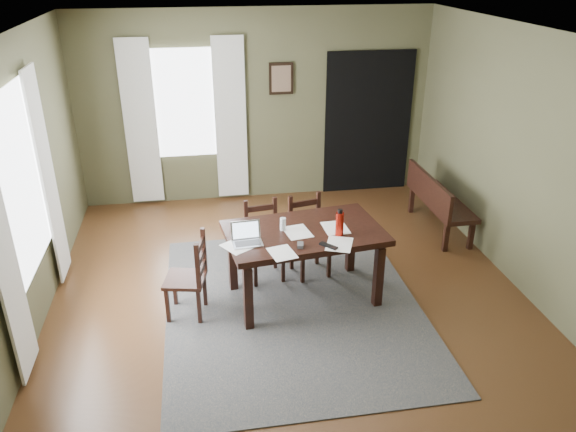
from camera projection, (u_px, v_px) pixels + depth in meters
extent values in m
cube|color=#492C16|center=(293.00, 306.00, 5.86)|extent=(5.00, 6.00, 0.01)
cube|color=brown|center=(257.00, 107.00, 7.96)|extent=(5.00, 0.02, 2.70)
cube|color=brown|center=(405.00, 427.00, 2.60)|extent=(5.00, 0.02, 2.70)
cube|color=brown|center=(12.00, 204.00, 4.91)|extent=(0.02, 6.00, 2.70)
cube|color=brown|center=(537.00, 171.00, 5.65)|extent=(0.02, 6.00, 2.70)
cube|color=white|center=(294.00, 37.00, 4.70)|extent=(5.00, 6.00, 0.02)
cube|color=#3E3E3E|center=(293.00, 305.00, 5.85)|extent=(2.60, 3.20, 0.01)
cube|color=black|center=(304.00, 233.00, 5.69)|extent=(1.68, 1.14, 0.06)
cube|color=black|center=(304.00, 238.00, 5.71)|extent=(1.49, 0.95, 0.05)
cube|color=black|center=(248.00, 298.00, 5.37)|extent=(0.09, 0.09, 0.67)
cube|color=black|center=(233.00, 261.00, 6.00)|extent=(0.09, 0.09, 0.67)
cube|color=black|center=(378.00, 276.00, 5.73)|extent=(0.09, 0.09, 0.67)
cube|color=black|center=(351.00, 244.00, 6.36)|extent=(0.09, 0.09, 0.67)
cube|color=black|center=(185.00, 279.00, 5.56)|extent=(0.46, 0.46, 0.04)
cube|color=black|center=(175.00, 288.00, 5.79)|extent=(0.04, 0.04, 0.38)
cube|color=black|center=(205.00, 289.00, 5.78)|extent=(0.04, 0.04, 0.38)
cube|color=black|center=(168.00, 306.00, 5.51)|extent=(0.04, 0.04, 0.38)
cube|color=black|center=(199.00, 306.00, 5.50)|extent=(0.04, 0.04, 0.38)
cube|color=black|center=(204.00, 250.00, 5.59)|extent=(0.05, 0.05, 0.48)
cube|color=black|center=(198.00, 267.00, 5.29)|extent=(0.05, 0.05, 0.48)
cube|color=black|center=(202.00, 269.00, 5.50)|extent=(0.08, 0.28, 0.06)
cube|color=black|center=(201.00, 258.00, 5.44)|extent=(0.08, 0.28, 0.06)
cube|color=black|center=(200.00, 246.00, 5.39)|extent=(0.08, 0.28, 0.06)
cube|color=black|center=(265.00, 246.00, 6.20)|extent=(0.44, 0.44, 0.04)
cube|color=black|center=(255.00, 271.00, 6.11)|extent=(0.04, 0.04, 0.38)
cube|color=black|center=(249.00, 257.00, 6.38)|extent=(0.04, 0.04, 0.38)
cube|color=black|center=(283.00, 267.00, 6.19)|extent=(0.04, 0.04, 0.38)
cube|color=black|center=(275.00, 253.00, 6.46)|extent=(0.04, 0.04, 0.38)
cube|color=black|center=(246.00, 221.00, 6.20)|extent=(0.05, 0.05, 0.48)
cube|color=black|center=(275.00, 217.00, 6.29)|extent=(0.05, 0.05, 0.48)
cube|color=black|center=(261.00, 229.00, 6.30)|extent=(0.29, 0.06, 0.06)
cube|color=black|center=(261.00, 219.00, 6.24)|extent=(0.29, 0.06, 0.06)
cube|color=black|center=(260.00, 208.00, 6.19)|extent=(0.29, 0.06, 0.06)
cube|color=black|center=(310.00, 241.00, 6.27)|extent=(0.47, 0.47, 0.04)
cube|color=black|center=(303.00, 267.00, 6.17)|extent=(0.05, 0.05, 0.39)
cube|color=black|center=(292.00, 254.00, 6.44)|extent=(0.05, 0.05, 0.39)
cube|color=black|center=(329.00, 262.00, 6.28)|extent=(0.05, 0.05, 0.39)
cube|color=black|center=(317.00, 249.00, 6.55)|extent=(0.05, 0.05, 0.39)
cube|color=black|center=(290.00, 216.00, 6.26)|extent=(0.05, 0.05, 0.49)
cube|color=black|center=(318.00, 212.00, 6.37)|extent=(0.05, 0.05, 0.49)
cube|color=black|center=(304.00, 225.00, 6.37)|extent=(0.29, 0.09, 0.07)
cube|color=black|center=(304.00, 214.00, 6.31)|extent=(0.29, 0.09, 0.07)
cube|color=black|center=(304.00, 203.00, 6.26)|extent=(0.29, 0.09, 0.07)
cube|color=black|center=(441.00, 201.00, 7.31)|extent=(0.43, 1.35, 0.06)
cube|color=black|center=(471.00, 235.00, 6.91)|extent=(0.06, 0.06, 0.38)
cube|color=black|center=(446.00, 237.00, 6.86)|extent=(0.06, 0.06, 0.38)
cube|color=black|center=(434.00, 198.00, 7.94)|extent=(0.06, 0.06, 0.38)
cube|color=black|center=(412.00, 200.00, 7.89)|extent=(0.06, 0.06, 0.38)
cube|color=black|center=(429.00, 188.00, 7.20)|extent=(0.05, 1.35, 0.33)
cube|color=#B7B7BC|center=(248.00, 243.00, 5.40)|extent=(0.30, 0.21, 0.01)
cube|color=#B7B7BC|center=(245.00, 230.00, 5.45)|extent=(0.29, 0.07, 0.19)
cube|color=silver|center=(246.00, 230.00, 5.44)|extent=(0.25, 0.05, 0.15)
cube|color=#3F3F42|center=(248.00, 243.00, 5.39)|extent=(0.25, 0.13, 0.00)
cube|color=#3F3F42|center=(300.00, 245.00, 5.35)|extent=(0.08, 0.11, 0.03)
cube|color=black|center=(328.00, 246.00, 5.35)|extent=(0.16, 0.18, 0.02)
cylinder|color=silver|center=(283.00, 224.00, 5.65)|extent=(0.08, 0.08, 0.13)
cylinder|color=#9F170C|center=(340.00, 224.00, 5.53)|extent=(0.09, 0.09, 0.24)
cylinder|color=black|center=(340.00, 211.00, 5.47)|extent=(0.05, 0.05, 0.04)
cube|color=white|center=(236.00, 247.00, 5.35)|extent=(0.33, 0.35, 0.00)
cube|color=white|center=(339.00, 244.00, 5.40)|extent=(0.34, 0.38, 0.00)
cube|color=white|center=(297.00, 232.00, 5.63)|extent=(0.29, 0.35, 0.00)
cube|color=white|center=(335.00, 228.00, 5.72)|extent=(0.26, 0.32, 0.00)
cube|color=white|center=(282.00, 253.00, 5.24)|extent=(0.28, 0.33, 0.00)
cube|color=white|center=(20.00, 185.00, 5.05)|extent=(0.01, 1.30, 1.70)
cube|color=white|center=(185.00, 104.00, 7.74)|extent=(1.00, 0.01, 1.50)
cube|color=silver|center=(3.00, 252.00, 4.43)|extent=(0.03, 0.48, 2.30)
cube|color=silver|center=(48.00, 178.00, 5.89)|extent=(0.03, 0.48, 2.30)
cube|color=silver|center=(141.00, 124.00, 7.72)|extent=(0.44, 0.03, 2.30)
cube|color=silver|center=(231.00, 120.00, 7.91)|extent=(0.44, 0.03, 2.30)
cube|color=black|center=(281.00, 78.00, 7.81)|extent=(0.34, 0.03, 0.44)
cube|color=brown|center=(281.00, 79.00, 7.80)|extent=(0.27, 0.01, 0.36)
cube|color=black|center=(368.00, 123.00, 8.30)|extent=(1.30, 0.03, 2.10)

